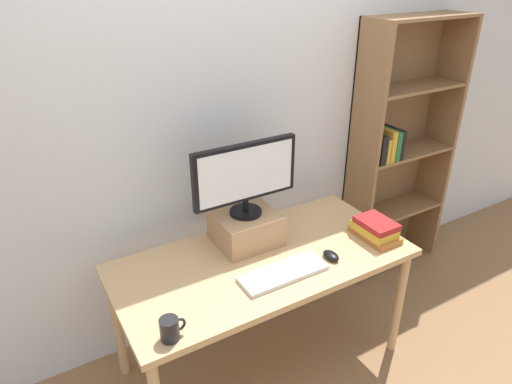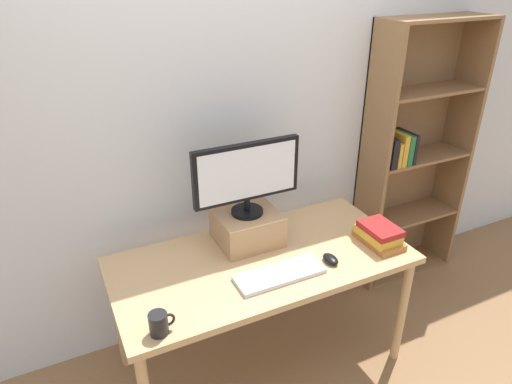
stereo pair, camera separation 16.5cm
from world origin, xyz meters
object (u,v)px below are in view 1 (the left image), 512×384
Objects in this scene: desk at (263,268)px; bookshelf_unit at (397,151)px; book_stack at (375,230)px; coffee_mug at (170,329)px; computer_mouse at (331,256)px; riser_box at (246,227)px; computer_monitor at (245,176)px; keyboard at (283,273)px.

bookshelf_unit is (1.34, 0.39, 0.26)m from desk.
bookshelf_unit reaches higher than book_stack.
coffee_mug is at bearing -154.60° from desk.
bookshelf_unit is 17.51× the size of computer_mouse.
bookshelf_unit is 1.36m from riser_box.
computer_mouse is (0.30, -0.37, -0.38)m from computer_monitor.
riser_box is (0.00, 0.18, 0.16)m from desk.
computer_mouse reaches higher than keyboard.
keyboard is 4.00× the size of coffee_mug.
computer_mouse is (0.29, -0.01, 0.01)m from keyboard.
bookshelf_unit reaches higher than keyboard.
book_stack is at bearing -27.85° from riser_box.
book_stack is (-0.70, -0.54, -0.14)m from bookshelf_unit.
desk is 5.79× the size of book_stack.
desk is at bearing -163.82° from bookshelf_unit.
coffee_mug is (-1.96, -0.68, -0.14)m from bookshelf_unit.
coffee_mug is at bearing -142.65° from riser_box.
book_stack reaches higher than keyboard.
book_stack is (0.63, -0.15, 0.12)m from desk.
keyboard is 1.67× the size of book_stack.
riser_box is at bearing 89.92° from desk.
computer_mouse is at bearing -2.03° from keyboard.
keyboard is at bearing -88.76° from computer_monitor.
riser_box is 2.94× the size of coffee_mug.
computer_mouse reaches higher than desk.
book_stack is at bearing -13.74° from desk.
book_stack is at bearing 5.60° from computer_mouse.
riser_box is 0.48m from computer_mouse.
computer_monitor is (-0.00, -0.00, 0.31)m from riser_box.
desk is at bearing 92.56° from keyboard.
bookshelf_unit reaches higher than riser_box.
keyboard reaches higher than desk.
coffee_mug reaches higher than computer_mouse.
keyboard is at bearing 177.97° from computer_mouse.
keyboard is (0.01, -0.36, -0.08)m from riser_box.
computer_mouse is at bearing -32.12° from desk.
bookshelf_unit is 1.46m from keyboard.
computer_mouse is (0.30, -0.19, 0.09)m from desk.
bookshelf_unit is at bearing 37.63° from book_stack.
riser_box is at bearing 129.12° from computer_mouse.
computer_mouse is at bearing -50.88° from riser_box.
computer_monitor is at bearing -90.00° from riser_box.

